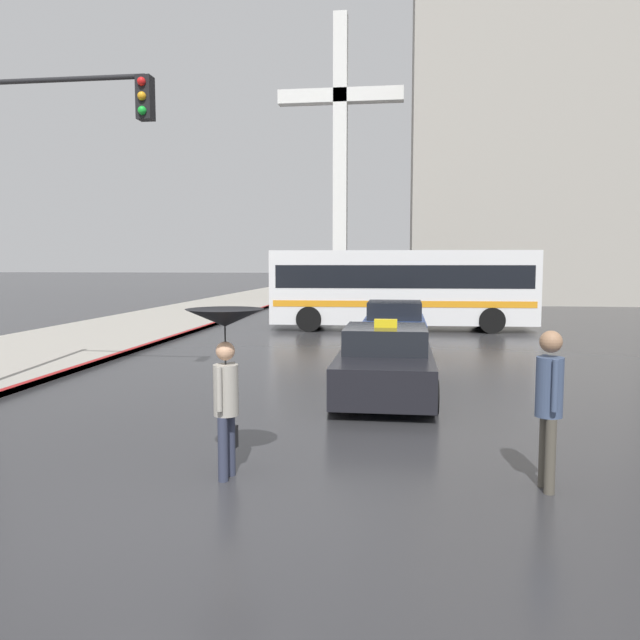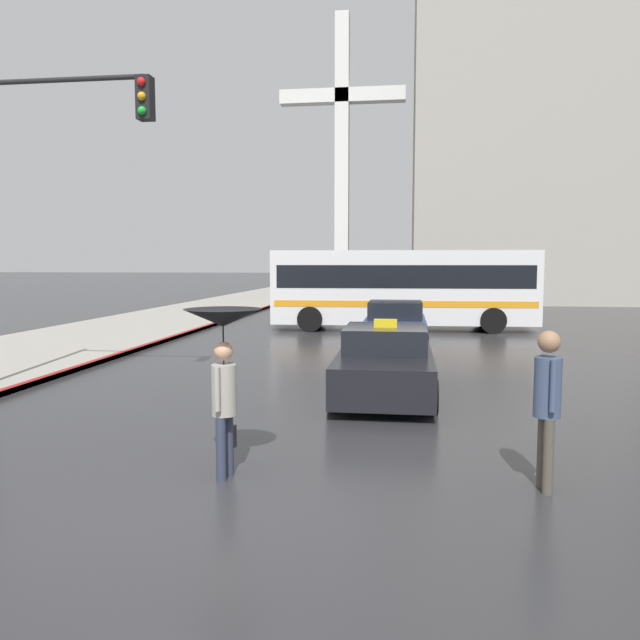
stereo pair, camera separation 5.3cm
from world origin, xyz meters
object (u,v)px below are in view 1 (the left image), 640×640
(taxi, at_px, (385,364))
(city_bus, at_px, (402,286))
(sedan_red, at_px, (394,328))
(monument_cross, at_px, (340,141))
(pedestrian_with_umbrella, at_px, (225,347))
(pedestrian_man, at_px, (549,395))
(traffic_light, at_px, (39,169))

(taxi, height_order, city_bus, city_bus)
(sedan_red, distance_m, city_bus, 5.92)
(taxi, relative_size, monument_cross, 0.22)
(pedestrian_with_umbrella, bearing_deg, pedestrian_man, -80.56)
(pedestrian_with_umbrella, distance_m, pedestrian_man, 3.79)
(sedan_red, xyz_separation_m, traffic_light, (-6.77, -7.33, 3.74))
(pedestrian_man, bearing_deg, city_bus, -179.23)
(pedestrian_man, xyz_separation_m, traffic_light, (-8.68, 4.18, 3.30))
(pedestrian_man, bearing_deg, sedan_red, -175.48)
(taxi, distance_m, traffic_light, 7.72)
(sedan_red, distance_m, pedestrian_with_umbrella, 11.78)
(sedan_red, bearing_deg, pedestrian_with_umbrella, 80.92)
(taxi, distance_m, pedestrian_with_umbrella, 5.32)
(sedan_red, bearing_deg, city_bus, -91.85)
(traffic_light, height_order, monument_cross, monument_cross)
(taxi, xyz_separation_m, sedan_red, (0.08, 6.67, 0.03))
(sedan_red, bearing_deg, taxi, 89.33)
(sedan_red, distance_m, monument_cross, 25.41)
(sedan_red, bearing_deg, monument_cross, -80.24)
(pedestrian_with_umbrella, xyz_separation_m, traffic_light, (-4.92, 4.27, 2.80))
(taxi, xyz_separation_m, city_bus, (0.27, 12.49, 1.07))
(taxi, relative_size, pedestrian_with_umbrella, 1.99)
(city_bus, xyz_separation_m, pedestrian_man, (1.72, -17.33, -0.60))
(pedestrian_with_umbrella, bearing_deg, taxi, -11.75)
(taxi, bearing_deg, pedestrian_with_umbrella, 70.16)
(taxi, height_order, sedan_red, taxi)
(pedestrian_with_umbrella, height_order, monument_cross, monument_cross)
(taxi, relative_size, city_bus, 0.40)
(taxi, distance_m, monument_cross, 31.59)
(city_bus, relative_size, monument_cross, 0.54)
(city_bus, xyz_separation_m, pedestrian_with_umbrella, (-2.04, -17.41, -0.10))
(city_bus, bearing_deg, pedestrian_with_umbrella, 170.66)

